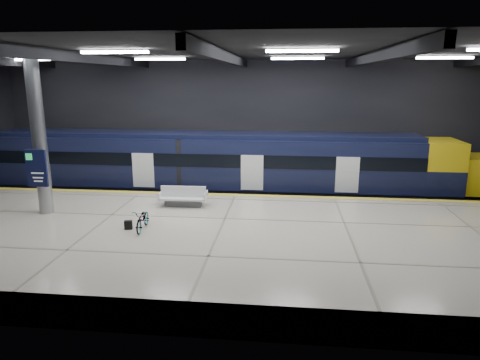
# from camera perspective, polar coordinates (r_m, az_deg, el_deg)

# --- Properties ---
(ground) EXTENTS (30.00, 30.00, 0.00)m
(ground) POSITION_cam_1_polar(r_m,az_deg,el_deg) (19.61, -1.60, -7.25)
(ground) COLOR black
(ground) RESTS_ON ground
(room_shell) EXTENTS (30.10, 16.10, 8.05)m
(room_shell) POSITION_cam_1_polar(r_m,az_deg,el_deg) (18.39, -1.72, 9.66)
(room_shell) COLOR black
(room_shell) RESTS_ON ground
(platform) EXTENTS (30.00, 11.00, 1.10)m
(platform) POSITION_cam_1_polar(r_m,az_deg,el_deg) (17.11, -2.73, -8.46)
(platform) COLOR beige
(platform) RESTS_ON ground
(safety_strip) EXTENTS (30.00, 0.40, 0.01)m
(safety_strip) POSITION_cam_1_polar(r_m,az_deg,el_deg) (21.87, -0.67, -2.01)
(safety_strip) COLOR yellow
(safety_strip) RESTS_ON platform
(rails) EXTENTS (30.00, 1.52, 0.16)m
(rails) POSITION_cam_1_polar(r_m,az_deg,el_deg) (24.78, 0.08, -2.62)
(rails) COLOR gray
(rails) RESTS_ON ground
(train) EXTENTS (29.40, 2.84, 3.79)m
(train) POSITION_cam_1_polar(r_m,az_deg,el_deg) (24.35, -0.95, 1.89)
(train) COLOR black
(train) RESTS_ON ground
(bench) EXTENTS (2.19, 0.94, 0.96)m
(bench) POSITION_cam_1_polar(r_m,az_deg,el_deg) (20.12, -7.54, -2.52)
(bench) COLOR #595B60
(bench) RESTS_ON platform
(bicycle) EXTENTS (0.68, 1.67, 0.86)m
(bicycle) POSITION_cam_1_polar(r_m,az_deg,el_deg) (17.27, -12.85, -5.12)
(bicycle) COLOR #99999E
(bicycle) RESTS_ON platform
(pannier_bag) EXTENTS (0.33, 0.23, 0.35)m
(pannier_bag) POSITION_cam_1_polar(r_m,az_deg,el_deg) (17.55, -14.67, -5.80)
(pannier_bag) COLOR black
(pannier_bag) RESTS_ON platform
(info_column) EXTENTS (0.90, 0.78, 6.90)m
(info_column) POSITION_cam_1_polar(r_m,az_deg,el_deg) (20.25, -25.27, 5.16)
(info_column) COLOR #9EA0A5
(info_column) RESTS_ON platform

